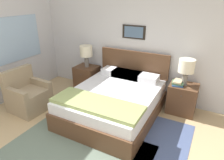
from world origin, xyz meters
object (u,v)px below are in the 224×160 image
at_px(nightstand_near_window, 87,78).
at_px(table_lamp_near_window, 86,52).
at_px(bed, 115,101).
at_px(nightstand_by_door, 182,98).
at_px(table_lamp_by_door, 187,67).
at_px(armchair, 28,96).

xyz_separation_m(nightstand_near_window, table_lamp_near_window, (0.02, -0.00, 0.68)).
bearing_deg(bed, nightstand_by_door, 32.28).
xyz_separation_m(bed, nightstand_near_window, (-1.18, 0.75, -0.01)).
bearing_deg(bed, table_lamp_near_window, 147.35).
bearing_deg(nightstand_near_window, bed, -32.34).
bearing_deg(table_lamp_near_window, nightstand_near_window, 172.96).
distance_m(table_lamp_near_window, table_lamp_by_door, 2.33).
distance_m(bed, nightstand_by_door, 1.40).
xyz_separation_m(bed, table_lamp_near_window, (-1.16, 0.74, 0.68)).
height_order(bed, nightstand_near_window, bed).
bearing_deg(table_lamp_near_window, bed, -32.65).
bearing_deg(table_lamp_near_window, nightstand_by_door, 0.05).
distance_m(bed, nightstand_near_window, 1.40).
relative_size(armchair, table_lamp_near_window, 1.63).
height_order(armchair, nightstand_by_door, armchair).
distance_m(armchair, nightstand_near_window, 1.51).
relative_size(bed, armchair, 2.32).
height_order(armchair, table_lamp_by_door, table_lamp_by_door).
xyz_separation_m(nightstand_near_window, table_lamp_by_door, (2.35, -0.00, 0.68)).
relative_size(nightstand_near_window, nightstand_by_door, 1.00).
relative_size(bed, table_lamp_near_window, 3.79).
xyz_separation_m(armchair, table_lamp_by_door, (2.89, 1.41, 0.69)).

